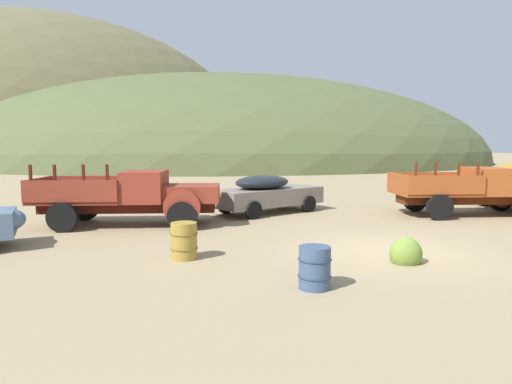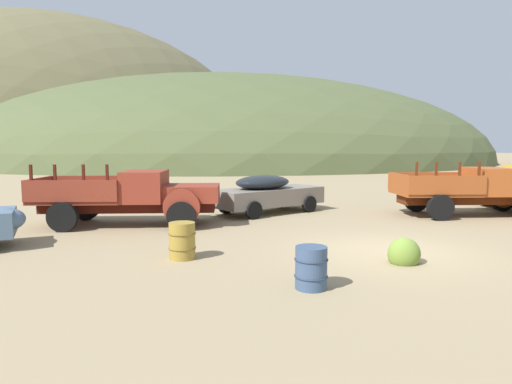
{
  "view_description": "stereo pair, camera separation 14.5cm",
  "coord_description": "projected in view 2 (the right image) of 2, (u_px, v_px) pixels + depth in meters",
  "views": [
    {
      "loc": [
        -7.58,
        -9.4,
        2.75
      ],
      "look_at": [
        -1.6,
        5.52,
        1.09
      ],
      "focal_mm": 31.41,
      "sensor_mm": 36.0,
      "label": 1
    },
    {
      "loc": [
        -7.45,
        -9.45,
        2.75
      ],
      "look_at": [
        -1.6,
        5.52,
        1.09
      ],
      "focal_mm": 31.41,
      "sensor_mm": 36.0,
      "label": 2
    }
  ],
  "objects": [
    {
      "name": "truck_oxide_orange",
      "position": [
        484.0,
        190.0,
        17.68
      ],
      "size": [
        6.43,
        4.05,
        2.16
      ],
      "rotation": [
        0.0,
        0.0,
        -0.33
      ],
      "color": "#51220D",
      "rests_on": "ground"
    },
    {
      "name": "oil_drum_foreground",
      "position": [
        182.0,
        241.0,
        10.9
      ],
      "size": [
        0.68,
        0.68,
        0.9
      ],
      "color": "olive",
      "rests_on": "ground"
    },
    {
      "name": "oil_drum_spare",
      "position": [
        311.0,
        268.0,
        8.61
      ],
      "size": [
        0.66,
        0.66,
        0.83
      ],
      "color": "#384C6B",
      "rests_on": "ground"
    },
    {
      "name": "hill_far_right",
      "position": [
        227.0,
        161.0,
        84.14
      ],
      "size": [
        92.79,
        87.73,
        29.53
      ],
      "primitive_type": "ellipsoid",
      "color": "#4C5633",
      "rests_on": "ground"
    },
    {
      "name": "hill_distant",
      "position": [
        48.0,
        161.0,
        80.76
      ],
      "size": [
        80.6,
        52.33,
        51.38
      ],
      "primitive_type": "ellipsoid",
      "color": "brown",
      "rests_on": "ground"
    },
    {
      "name": "bush_front_right",
      "position": [
        405.0,
        255.0,
        10.52
      ],
      "size": [
        0.79,
        0.7,
        0.78
      ],
      "color": "olive",
      "rests_on": "ground"
    },
    {
      "name": "truck_rust_red",
      "position": [
        142.0,
        196.0,
        15.53
      ],
      "size": [
        6.54,
        4.04,
        2.16
      ],
      "rotation": [
        0.0,
        0.0,
        -0.32
      ],
      "color": "#42140D",
      "rests_on": "ground"
    },
    {
      "name": "car_primer_gray",
      "position": [
        271.0,
        193.0,
        18.46
      ],
      "size": [
        5.29,
        3.14,
        1.57
      ],
      "rotation": [
        0.0,
        0.0,
        0.3
      ],
      "color": "slate",
      "rests_on": "ground"
    },
    {
      "name": "bush_lone_scrub",
      "position": [
        269.0,
        201.0,
        20.56
      ],
      "size": [
        1.07,
        1.13,
        0.85
      ],
      "color": "#5B8E42",
      "rests_on": "ground"
    },
    {
      "name": "ground_plane",
      "position": [
        389.0,
        251.0,
        11.74
      ],
      "size": [
        300.0,
        300.0,
        0.0
      ],
      "primitive_type": "plane",
      "color": "#998460"
    }
  ]
}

